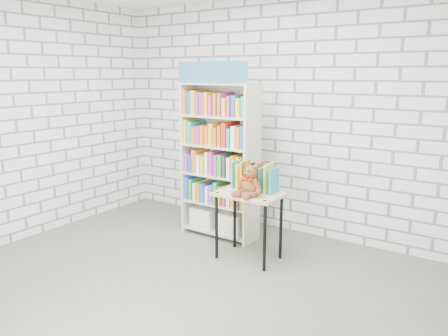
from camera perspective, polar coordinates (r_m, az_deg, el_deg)
The scene contains 6 objects.
ground at distance 4.16m, azimuth -6.99°, elevation -15.26°, with size 4.50×4.50×0.00m, color #525B4D.
room_shell at distance 3.69m, azimuth -7.73°, elevation 10.13°, with size 4.52×4.02×2.81m.
bookshelf at distance 5.09m, azimuth -0.50°, elevation 1.14°, with size 0.91×0.35×2.04m.
display_table at distance 4.50m, azimuth 3.28°, elevation -4.46°, with size 0.68×0.47×0.72m.
table_books at distance 4.53m, azimuth 4.00°, elevation -1.22°, with size 0.47×0.21×0.28m.
teddy_bear at distance 4.33m, azimuth 3.32°, elevation -1.99°, with size 0.30×0.28×0.32m.
Camera 1 is at (2.45, -2.75, 1.92)m, focal length 35.00 mm.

